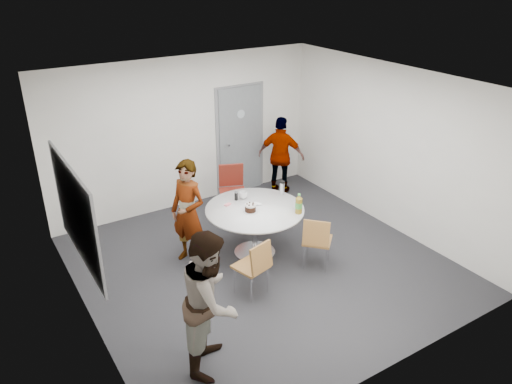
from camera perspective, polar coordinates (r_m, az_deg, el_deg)
floor at (r=7.54m, az=0.68°, el=-8.26°), size 5.00×5.00×0.00m
ceiling at (r=6.46m, az=0.81°, el=12.18°), size 5.00×5.00×0.00m
wall_back at (r=8.95m, az=-8.03°, el=6.64°), size 5.00×0.00×5.00m
wall_left at (r=6.04m, az=-19.64°, el=-4.01°), size 0.00×5.00×5.00m
wall_right at (r=8.42m, az=15.24°, el=4.79°), size 0.00×5.00×5.00m
wall_front at (r=5.22m, az=15.96°, el=-8.31°), size 5.00×0.00×5.00m
door at (r=9.51m, az=-1.83°, el=5.93°), size 1.02×0.17×2.12m
whiteboard at (r=6.18m, az=-19.88°, el=-2.34°), size 0.04×1.90×1.25m
table at (r=7.49m, az=0.05°, el=-2.56°), size 1.48×1.48×1.08m
chair_near_left at (r=6.64m, az=-0.08°, el=-8.20°), size 0.48×0.51×0.82m
chair_near_right at (r=7.24m, az=6.96°, el=-5.28°), size 0.58×0.58×0.83m
chair_far at (r=8.66m, az=-2.75°, el=0.74°), size 0.59×0.62×0.94m
person_main at (r=7.30m, az=-7.77°, el=-2.39°), size 0.59×0.69×1.61m
person_left at (r=5.47m, az=-5.18°, el=-12.24°), size 1.00×1.02×1.66m
person_right at (r=9.48m, az=2.89°, el=4.13°), size 0.86×0.92×1.52m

